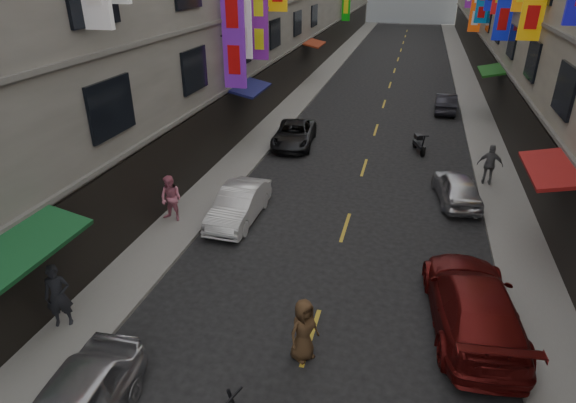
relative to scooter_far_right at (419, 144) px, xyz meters
The scene contains 14 objects.
sidewalk_left 17.36m from the scooter_far_right, 119.14° to the left, with size 2.00×90.00×0.12m, color slate.
sidewalk_right 15.58m from the scooter_far_right, 76.83° to the left, with size 2.00×90.00×0.12m, color slate.
street_awnings 4.59m from the scooter_far_right, 167.30° to the right, with size 13.99×35.20×0.41m.
lane_markings 12.42m from the scooter_far_right, 101.40° to the left, with size 0.12×80.20×0.01m.
scooter_far_right is the anchor object (origin of this frame).
car_left_mid 11.28m from the scooter_far_right, 124.77° to the right, with size 1.37×3.92×1.29m, color white.
car_left_far 6.48m from the scooter_far_right, behind, with size 2.00×4.34×1.21m, color black.
car_right_near 13.47m from the scooter_far_right, 83.41° to the right, with size 2.13×5.23×1.52m, color #621210.
car_right_mid 5.78m from the scooter_far_right, 74.47° to the right, with size 1.49×3.70×1.26m, color silver.
car_right_far 8.29m from the scooter_far_right, 79.24° to the left, with size 1.29×3.70×1.22m, color #24242B.
pedestrian_lnear 18.41m from the scooter_far_right, 118.87° to the right, with size 0.66×0.60×1.80m, color black.
pedestrian_lfar 13.37m from the scooter_far_right, 130.89° to the right, with size 0.85×0.58×1.75m, color #D7718B.
pedestrian_rfar 4.71m from the scooter_far_right, 50.90° to the right, with size 1.04×0.59×1.78m, color #5F5F62.
pedestrian_crossing 15.78m from the scooter_far_right, 99.10° to the right, with size 0.82×0.56×1.69m, color #4A331D.
Camera 1 is at (1.86, 2.51, 8.71)m, focal length 30.00 mm.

